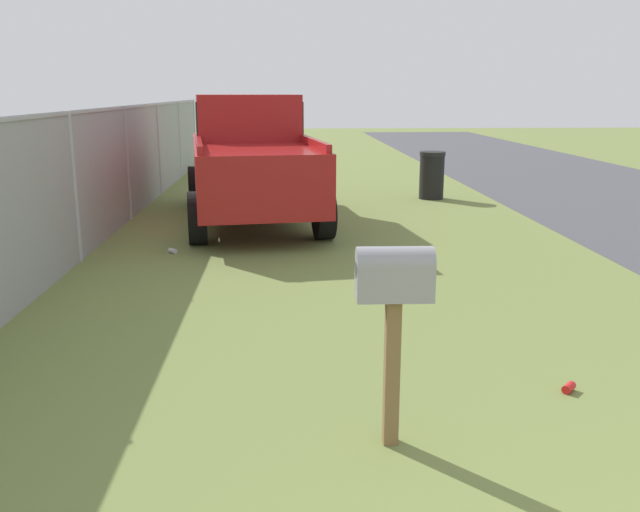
% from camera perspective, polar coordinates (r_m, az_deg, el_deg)
% --- Properties ---
extents(mailbox, '(0.22, 0.46, 1.26)m').
position_cam_1_polar(mailbox, '(4.02, 6.28, -2.86)').
color(mailbox, brown).
rests_on(mailbox, ground).
extents(pickup_truck, '(5.32, 2.64, 2.09)m').
position_cam_1_polar(pickup_truck, '(11.61, -5.98, 8.54)').
color(pickup_truck, maroon).
rests_on(pickup_truck, ground).
extents(trash_bin, '(0.52, 0.52, 0.96)m').
position_cam_1_polar(trash_bin, '(14.02, 9.43, 6.76)').
color(trash_bin, black).
rests_on(trash_bin, ground).
extents(fence_section, '(20.74, 0.07, 1.91)m').
position_cam_1_polar(fence_section, '(10.51, -17.80, 7.01)').
color(fence_section, '#9EA3A8').
rests_on(fence_section, ground).
extents(litter_can_midfield_a, '(0.13, 0.13, 0.07)m').
position_cam_1_polar(litter_can_midfield_a, '(9.38, -12.35, 0.42)').
color(litter_can_midfield_a, silver).
rests_on(litter_can_midfield_a, ground).
extents(litter_can_by_mailbox, '(0.13, 0.13, 0.07)m').
position_cam_1_polar(litter_can_by_mailbox, '(5.34, 20.29, -10.40)').
color(litter_can_by_mailbox, red).
rests_on(litter_can_by_mailbox, ground).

